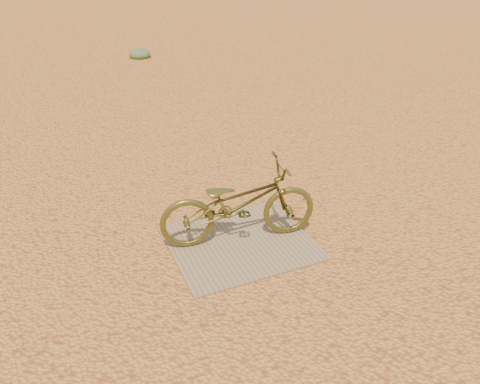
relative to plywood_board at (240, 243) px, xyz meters
name	(u,v)px	position (x,y,z in m)	size (l,w,h in m)	color
ground	(258,255)	(0.08, -0.25, -0.01)	(120.00, 120.00, 0.00)	tan
plywood_board	(240,243)	(0.00, 0.00, 0.00)	(1.40, 1.23, 0.02)	#84715C
bicycle	(239,203)	(0.01, 0.06, 0.43)	(0.55, 1.58, 0.83)	#514F21
kale_b	(140,58)	(1.00, 8.66, -0.01)	(0.55, 0.55, 0.30)	#54714D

